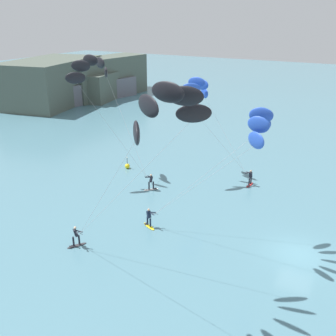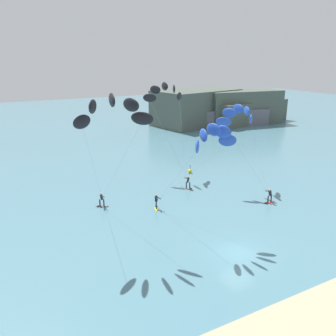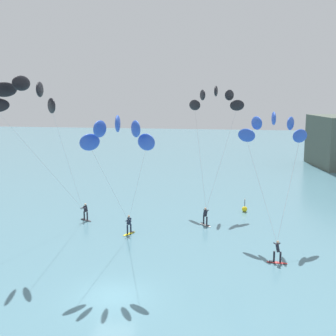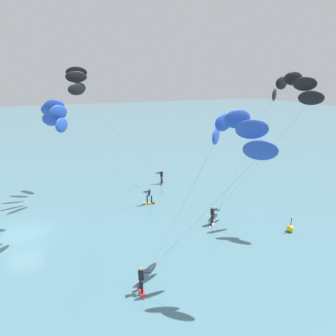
# 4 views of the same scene
# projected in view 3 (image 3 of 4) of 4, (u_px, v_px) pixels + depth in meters

# --- Properties ---
(ground_plane) EXTENTS (240.00, 240.00, 0.00)m
(ground_plane) POSITION_uv_depth(u_px,v_px,m) (113.00, 296.00, 26.82)
(ground_plane) COLOR slate
(kitesurfer_nearshore) EXTENTS (5.85, 7.43, 10.52)m
(kitesurfer_nearshore) POSITION_uv_depth(u_px,v_px,m) (274.00, 131.00, 36.26)
(kitesurfer_nearshore) COLOR red
(kitesurfer_nearshore) RESTS_ON ground
(kitesurfer_mid_water) EXTENTS (4.92, 9.91, 10.65)m
(kitesurfer_mid_water) POSITION_uv_depth(u_px,v_px,m) (119.00, 139.00, 29.16)
(kitesurfer_mid_water) COLOR yellow
(kitesurfer_mid_water) RESTS_ON ground
(kitesurfer_far_out) EXTENTS (6.49, 10.53, 13.28)m
(kitesurfer_far_out) POSITION_uv_depth(u_px,v_px,m) (25.00, 100.00, 32.60)
(kitesurfer_far_out) COLOR #333338
(kitesurfer_far_out) RESTS_ON ground
(kitesurfer_downwind) EXTENTS (5.93, 8.61, 12.72)m
(kitesurfer_downwind) POSITION_uv_depth(u_px,v_px,m) (215.00, 102.00, 45.47)
(kitesurfer_downwind) COLOR white
(kitesurfer_downwind) RESTS_ON ground
(marker_buoy) EXTENTS (0.56, 0.56, 1.38)m
(marker_buoy) POSITION_uv_depth(u_px,v_px,m) (245.00, 209.00, 45.50)
(marker_buoy) COLOR yellow
(marker_buoy) RESTS_ON ground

